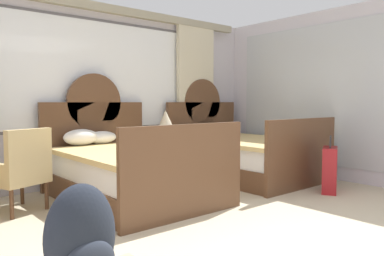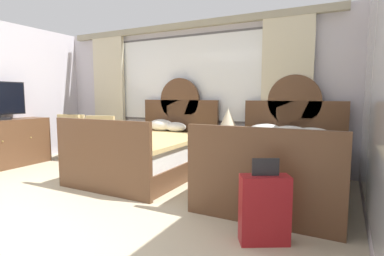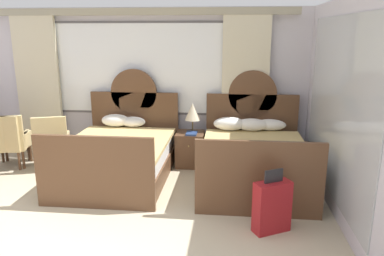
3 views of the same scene
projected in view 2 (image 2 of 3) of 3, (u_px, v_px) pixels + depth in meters
name	position (u px, v px, depth m)	size (l,w,h in m)	color
wall_back_window	(187.00, 90.00, 5.79)	(6.01, 0.22, 2.70)	silver
wall_right_mirror	(382.00, 91.00, 2.55)	(0.08, 4.30, 2.70)	silver
bed_near_window	(150.00, 153.00, 4.94)	(1.60, 2.18, 1.65)	brown
bed_near_mirror	(280.00, 166.00, 3.99)	(1.60, 2.18, 1.65)	brown
nightstand_between_beds	(224.00, 155.00, 5.07)	(0.48, 0.50, 0.59)	brown
table_lamp_on_nightstand	(228.00, 117.00, 5.04)	(0.27, 0.27, 0.51)	brown
book_on_nightstand	(224.00, 138.00, 4.93)	(0.18, 0.26, 0.03)	navy
armchair_by_window_left	(104.00, 138.00, 5.72)	(0.69, 0.69, 0.94)	tan
armchair_by_window_centre	(75.00, 136.00, 6.07)	(0.58, 0.58, 0.94)	tan
armchair_by_window_right	(76.00, 136.00, 6.07)	(0.68, 0.68, 0.94)	tan
suitcase_on_floor	(264.00, 209.00, 2.63)	(0.47, 0.37, 0.77)	maroon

